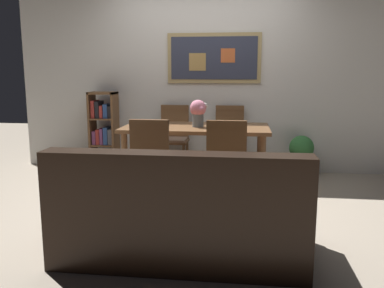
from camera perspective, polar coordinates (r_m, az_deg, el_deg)
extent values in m
plane|color=tan|center=(4.36, -0.24, -8.10)|extent=(12.00, 12.00, 0.00)
cube|color=silver|center=(5.66, 1.78, 9.49)|extent=(5.20, 0.10, 2.60)
cube|color=tan|center=(5.59, 3.08, 11.91)|extent=(1.26, 0.02, 0.66)
cube|color=#33384C|center=(5.57, 3.07, 11.92)|extent=(1.16, 0.01, 0.56)
cube|color=tan|center=(5.58, 0.77, 11.42)|extent=(0.23, 0.00, 0.23)
cube|color=#D86633|center=(5.56, 5.05, 12.24)|extent=(0.19, 0.00, 0.19)
cube|color=brown|center=(4.71, 0.53, 2.27)|extent=(1.67, 0.86, 0.04)
cylinder|color=brown|center=(4.59, -9.40, -2.77)|extent=(0.07, 0.07, 0.70)
cylinder|color=brown|center=(4.41, 9.79, -3.31)|extent=(0.07, 0.07, 0.70)
cylinder|color=brown|center=(5.24, -7.24, -1.09)|extent=(0.07, 0.07, 0.70)
cylinder|color=brown|center=(5.09, 9.45, -1.50)|extent=(0.07, 0.07, 0.70)
cube|color=brown|center=(5.41, 5.19, 0.24)|extent=(0.40, 0.40, 0.03)
cube|color=#997A66|center=(5.40, 5.19, 0.53)|extent=(0.36, 0.36, 0.03)
cylinder|color=brown|center=(5.61, 6.95, -1.77)|extent=(0.04, 0.04, 0.42)
cylinder|color=brown|center=(5.62, 3.48, -1.69)|extent=(0.04, 0.04, 0.42)
cylinder|color=brown|center=(5.28, 6.93, -2.52)|extent=(0.04, 0.04, 0.42)
cylinder|color=brown|center=(5.29, 3.24, -2.44)|extent=(0.04, 0.04, 0.42)
cube|color=brown|center=(5.55, 5.30, 3.02)|extent=(0.38, 0.04, 0.46)
cube|color=brown|center=(5.53, 5.33, 5.08)|extent=(0.38, 0.05, 0.06)
cube|color=brown|center=(5.46, -2.70, 0.37)|extent=(0.40, 0.40, 0.03)
cube|color=#997A66|center=(5.46, -2.70, 0.65)|extent=(0.36, 0.36, 0.03)
cylinder|color=brown|center=(5.64, -0.68, -1.63)|extent=(0.04, 0.04, 0.42)
cylinder|color=brown|center=(5.70, -4.07, -1.54)|extent=(0.04, 0.04, 0.42)
cylinder|color=brown|center=(5.31, -1.18, -2.37)|extent=(0.04, 0.04, 0.42)
cylinder|color=brown|center=(5.37, -4.77, -2.26)|extent=(0.04, 0.04, 0.42)
cube|color=brown|center=(5.60, -2.40, 3.12)|extent=(0.38, 0.04, 0.46)
cube|color=brown|center=(5.58, -2.42, 5.16)|extent=(0.38, 0.05, 0.06)
cube|color=brown|center=(4.16, -5.36, -2.77)|extent=(0.40, 0.40, 0.03)
cube|color=#997A66|center=(4.15, -5.37, -2.40)|extent=(0.36, 0.36, 0.03)
cylinder|color=brown|center=(4.09, -8.16, -6.29)|extent=(0.04, 0.04, 0.42)
cylinder|color=brown|center=(4.02, -3.45, -6.51)|extent=(0.04, 0.04, 0.42)
cylinder|color=brown|center=(4.41, -7.00, -5.06)|extent=(0.04, 0.04, 0.42)
cylinder|color=brown|center=(4.34, -2.62, -5.24)|extent=(0.04, 0.04, 0.42)
cube|color=brown|center=(3.94, -5.98, 0.09)|extent=(0.38, 0.04, 0.46)
cube|color=brown|center=(3.91, -6.04, 2.98)|extent=(0.38, 0.05, 0.06)
cube|color=brown|center=(4.09, 4.90, -2.99)|extent=(0.40, 0.40, 0.03)
cube|color=#997A66|center=(4.08, 4.91, -2.61)|extent=(0.36, 0.36, 0.03)
cylinder|color=brown|center=(3.99, 2.30, -6.62)|extent=(0.04, 0.04, 0.42)
cylinder|color=brown|center=(3.98, 7.21, -6.75)|extent=(0.04, 0.04, 0.42)
cylinder|color=brown|center=(4.32, 2.69, -5.33)|extent=(0.04, 0.04, 0.42)
cylinder|color=brown|center=(4.30, 7.22, -5.45)|extent=(0.04, 0.04, 0.42)
cube|color=brown|center=(3.86, 4.85, -0.08)|extent=(0.38, 0.04, 0.46)
cube|color=brown|center=(3.83, 4.89, 2.86)|extent=(0.38, 0.05, 0.06)
cube|color=black|center=(3.14, -1.36, -11.62)|extent=(1.80, 0.84, 0.40)
cube|color=black|center=(2.70, -2.41, -5.83)|extent=(1.80, 0.20, 0.44)
cube|color=black|center=(3.25, -15.71, -5.45)|extent=(0.18, 0.80, 0.22)
cube|color=black|center=(3.03, 14.06, -6.54)|extent=(0.18, 0.80, 0.22)
cube|color=#334C72|center=(2.95, -10.63, -5.81)|extent=(0.32, 0.16, 0.33)
cube|color=#B78C33|center=(2.85, -1.93, -6.22)|extent=(0.32, 0.16, 0.33)
cube|color=#8C6B4C|center=(2.82, 7.20, -6.50)|extent=(0.32, 0.16, 0.33)
cube|color=brown|center=(5.81, -13.75, 1.74)|extent=(0.03, 0.28, 1.09)
cube|color=brown|center=(5.70, -10.65, 1.70)|extent=(0.03, 0.28, 1.09)
cube|color=brown|center=(5.85, -12.02, -3.41)|extent=(0.36, 0.28, 0.03)
cube|color=brown|center=(5.70, -12.42, 6.99)|extent=(0.36, 0.28, 0.03)
cube|color=brown|center=(5.78, -12.15, -0.06)|extent=(0.30, 0.28, 0.02)
cube|color=brown|center=(5.73, -12.29, 3.52)|extent=(0.30, 0.28, 0.02)
cube|color=#337247|center=(5.87, -13.16, -2.37)|extent=(0.04, 0.22, 0.18)
cube|color=beige|center=(5.84, -12.66, -2.22)|extent=(0.06, 0.22, 0.21)
cube|color=#7F3F72|center=(5.82, -12.03, -2.26)|extent=(0.05, 0.22, 0.21)
cube|color=#337247|center=(5.80, -11.45, -2.25)|extent=(0.06, 0.22, 0.22)
cube|color=#2D4C8C|center=(5.78, -10.85, -2.35)|extent=(0.05, 0.22, 0.20)
cube|color=#7F3F72|center=(5.80, -13.25, 0.95)|extent=(0.05, 0.22, 0.18)
cube|color=#B2332D|center=(5.78, -12.75, 1.07)|extent=(0.05, 0.22, 0.21)
cube|color=#7F3F72|center=(5.76, -12.28, 1.13)|extent=(0.04, 0.22, 0.22)
cube|color=#2D4C8C|center=(5.74, -11.73, 1.19)|extent=(0.06, 0.22, 0.24)
cube|color=#595960|center=(5.72, -11.12, 1.07)|extent=(0.06, 0.22, 0.21)
cube|color=#B2332D|center=(5.75, -13.41, 4.79)|extent=(0.05, 0.22, 0.24)
cube|color=black|center=(5.73, -12.85, 4.74)|extent=(0.05, 0.22, 0.23)
cube|color=#B2332D|center=(5.72, -12.31, 4.46)|extent=(0.04, 0.22, 0.17)
cube|color=#2D4C8C|center=(5.70, -11.75, 4.57)|extent=(0.06, 0.22, 0.19)
cube|color=black|center=(5.68, -11.18, 4.44)|extent=(0.05, 0.22, 0.16)
cylinder|color=brown|center=(5.56, 14.96, -3.08)|extent=(0.23, 0.23, 0.25)
cylinder|color=#332319|center=(5.53, 15.02, -1.91)|extent=(0.21, 0.21, 0.02)
sphere|color=#387F3D|center=(5.50, 15.08, -0.51)|extent=(0.32, 0.32, 0.32)
cylinder|color=#387F3D|center=(5.43, 15.67, -2.96)|extent=(0.03, 0.03, 0.25)
cylinder|color=#387F3D|center=(5.64, 16.01, -2.61)|extent=(0.03, 0.03, 0.27)
cylinder|color=slate|center=(4.64, 0.85, 3.34)|extent=(0.13, 0.13, 0.15)
sphere|color=pink|center=(4.63, 0.85, 5.05)|extent=(0.19, 0.19, 0.19)
sphere|color=#D86633|center=(4.69, 0.48, 5.31)|extent=(0.07, 0.07, 0.07)
sphere|color=pink|center=(4.56, 1.27, 4.87)|extent=(0.08, 0.08, 0.08)
sphere|color=silver|center=(4.64, 1.76, 5.38)|extent=(0.07, 0.07, 0.07)
cube|color=black|center=(4.47, 4.19, 2.21)|extent=(0.09, 0.16, 0.02)
cube|color=gray|center=(4.47, 4.19, 2.37)|extent=(0.06, 0.10, 0.00)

